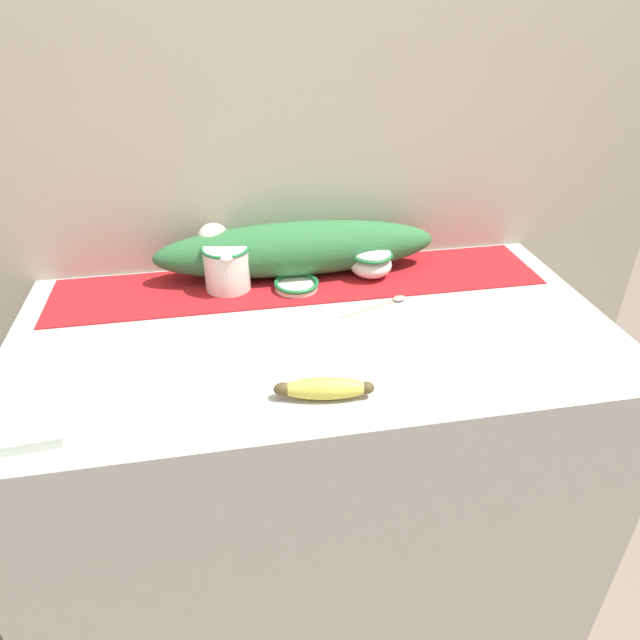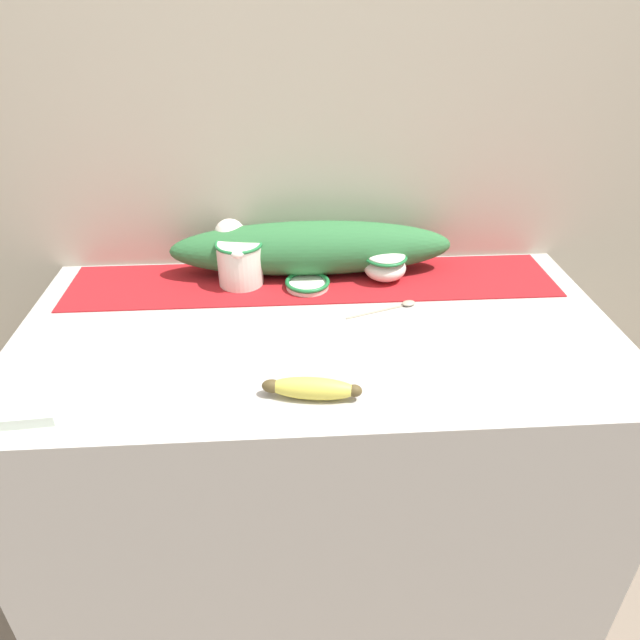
# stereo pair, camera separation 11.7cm
# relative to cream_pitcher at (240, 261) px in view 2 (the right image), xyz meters

# --- Properties ---
(ground_plane) EXTENTS (12.00, 12.00, 0.00)m
(ground_plane) POSITION_rel_cream_pitcher_xyz_m (0.18, -0.22, -0.99)
(ground_plane) COLOR #7A6B5B
(countertop) EXTENTS (1.31, 0.69, 0.93)m
(countertop) POSITION_rel_cream_pitcher_xyz_m (0.18, -0.22, -0.53)
(countertop) COLOR #B7B2AD
(countertop) RESTS_ON ground_plane
(back_wall) EXTENTS (2.11, 0.04, 2.40)m
(back_wall) POSITION_rel_cream_pitcher_xyz_m (0.18, 0.15, 0.21)
(back_wall) COLOR #B7AD99
(back_wall) RESTS_ON ground_plane
(table_runner) EXTENTS (1.20, 0.24, 0.00)m
(table_runner) POSITION_rel_cream_pitcher_xyz_m (0.18, -0.00, -0.06)
(table_runner) COLOR #A8191E
(table_runner) RESTS_ON countertop
(cream_pitcher) EXTENTS (0.12, 0.13, 0.11)m
(cream_pitcher) POSITION_rel_cream_pitcher_xyz_m (0.00, 0.00, 0.00)
(cream_pitcher) COLOR white
(cream_pitcher) RESTS_ON countertop
(sugar_bowl) EXTENTS (0.11, 0.11, 0.10)m
(sugar_bowl) POSITION_rel_cream_pitcher_xyz_m (0.36, -0.00, -0.02)
(sugar_bowl) COLOR white
(sugar_bowl) RESTS_ON countertop
(small_dish) EXTENTS (0.11, 0.11, 0.02)m
(small_dish) POSITION_rel_cream_pitcher_xyz_m (0.16, -0.04, -0.05)
(small_dish) COLOR white
(small_dish) RESTS_ON countertop
(banana) EXTENTS (0.18, 0.07, 0.04)m
(banana) POSITION_rel_cream_pitcher_xyz_m (0.15, -0.46, -0.04)
(banana) COLOR #DBCC4C
(banana) RESTS_ON countertop
(spoon) EXTENTS (0.17, 0.07, 0.01)m
(spoon) POSITION_rel_cream_pitcher_xyz_m (0.38, -0.14, -0.06)
(spoon) COLOR #A89E89
(spoon) RESTS_ON countertop
(napkin_stack) EXTENTS (0.14, 0.14, 0.02)m
(napkin_stack) POSITION_rel_cream_pitcher_xyz_m (-0.36, -0.45, -0.05)
(napkin_stack) COLOR silver
(napkin_stack) RESTS_ON countertop
(poinsettia_garland) EXTENTS (0.71, 0.15, 0.14)m
(poinsettia_garland) POSITION_rel_cream_pitcher_xyz_m (0.17, 0.05, 0.01)
(poinsettia_garland) COLOR #2D6B38
(poinsettia_garland) RESTS_ON countertop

